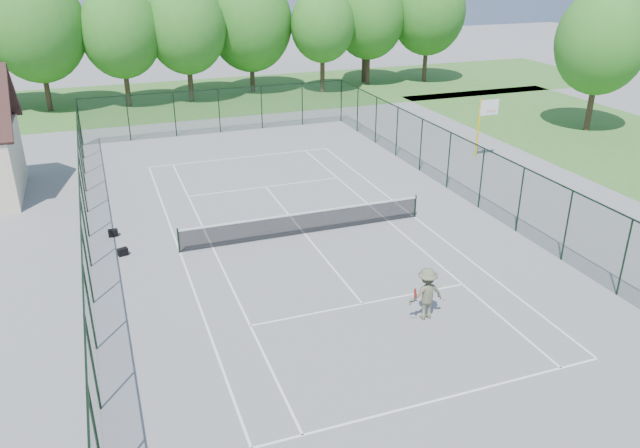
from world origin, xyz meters
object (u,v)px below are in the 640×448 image
(sports_bag_a, at_px, (123,252))
(tennis_player, at_px, (426,294))
(tennis_net, at_px, (304,222))
(basketball_goal, at_px, (484,117))

(sports_bag_a, xyz_separation_m, tennis_player, (9.37, -8.51, 0.78))
(tennis_net, distance_m, sports_bag_a, 7.76)
(basketball_goal, height_order, sports_bag_a, basketball_goal)
(tennis_net, height_order, tennis_player, tennis_player)
(tennis_net, relative_size, tennis_player, 5.92)
(tennis_net, height_order, sports_bag_a, tennis_net)
(sports_bag_a, bearing_deg, basketball_goal, 0.84)
(tennis_net, distance_m, tennis_player, 8.12)
(tennis_net, height_order, basketball_goal, basketball_goal)
(basketball_goal, xyz_separation_m, sports_bag_a, (-21.29, -6.19, -2.41))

